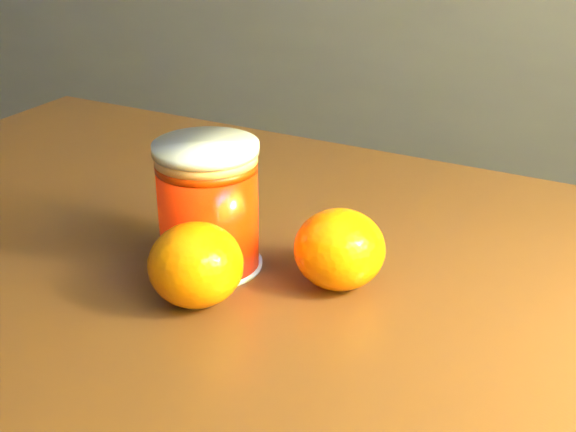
% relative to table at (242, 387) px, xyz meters
% --- Properties ---
extents(kitchen_counter, '(3.15, 0.60, 0.90)m').
position_rel_table_xyz_m(kitchen_counter, '(-0.79, 1.16, -0.14)').
color(kitchen_counter, '#525257').
rests_on(kitchen_counter, ground).
extents(table, '(0.95, 0.70, 0.68)m').
position_rel_table_xyz_m(table, '(0.00, 0.00, 0.00)').
color(table, brown).
rests_on(table, ground).
extents(juice_glass, '(0.08, 0.08, 0.10)m').
position_rel_table_xyz_m(juice_glass, '(-0.04, 0.02, 0.13)').
color(juice_glass, '#FF2705').
rests_on(juice_glass, table).
extents(orange_front, '(0.08, 0.08, 0.06)m').
position_rel_table_xyz_m(orange_front, '(0.06, 0.03, 0.12)').
color(orange_front, orange).
rests_on(orange_front, table).
extents(orange_back, '(0.07, 0.07, 0.06)m').
position_rel_table_xyz_m(orange_back, '(-0.02, -0.03, 0.12)').
color(orange_back, orange).
rests_on(orange_back, table).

